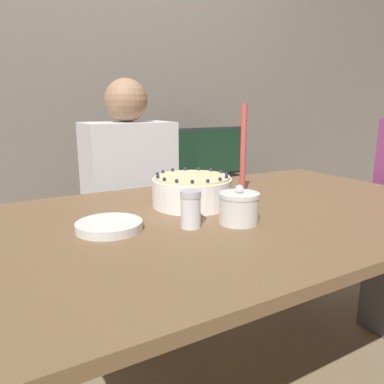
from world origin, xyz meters
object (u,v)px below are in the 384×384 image
cake (192,191)px  person_man_blue_shirt (131,222)px  sugar_shaker (191,209)px  candle (243,159)px  sugar_bowl (239,208)px  tv_monitor (206,154)px

cake → person_man_blue_shirt: (-0.02, 0.56, -0.26)m
sugar_shaker → candle: 0.43m
cake → candle: bearing=4.1°
sugar_bowl → tv_monitor: bearing=61.4°
candle → person_man_blue_shirt: bearing=114.4°
sugar_bowl → sugar_shaker: bearing=165.4°
candle → tv_monitor: size_ratio=0.62×
cake → sugar_bowl: same height
sugar_bowl → candle: bearing=50.5°
person_man_blue_shirt → sugar_bowl: bearing=92.3°
candle → sugar_bowl: bearing=-129.5°
cake → sugar_shaker: 0.24m
person_man_blue_shirt → sugar_shaker: bearing=81.9°
person_man_blue_shirt → cake: bearing=91.6°
cake → candle: (0.23, 0.02, 0.09)m
sugar_shaker → candle: candle is taller
sugar_bowl → cake: bearing=94.0°
sugar_bowl → person_man_blue_shirt: (-0.03, 0.80, -0.26)m
sugar_shaker → tv_monitor: bearing=55.7°
cake → tv_monitor: (0.68, 0.98, -0.02)m
cake → sugar_bowl: bearing=-86.0°
sugar_shaker → candle: bearing=32.0°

